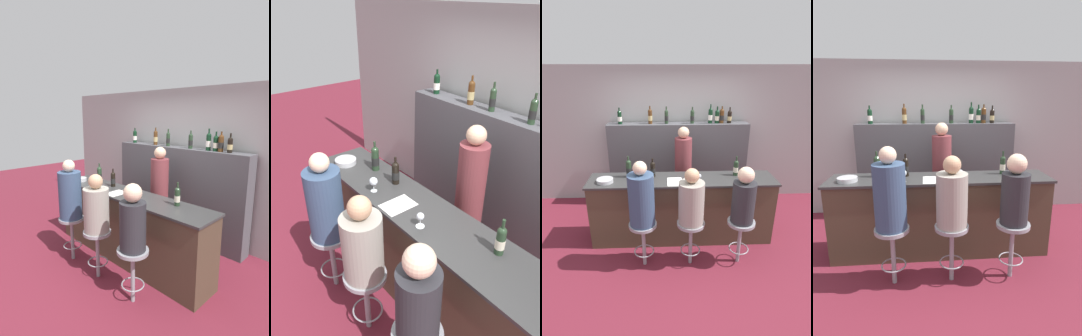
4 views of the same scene
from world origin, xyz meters
The scene contains 26 objects.
ground_plane centered at (0.00, 0.00, 0.00)m, with size 16.00×16.00×0.00m, color maroon.
wall_back centered at (0.00, 1.69, 1.30)m, with size 6.40×0.05×2.60m.
bar_counter centered at (0.00, 0.26, 0.51)m, with size 2.77×0.56×1.02m.
back_bar_cabinet centered at (0.00, 1.47, 0.80)m, with size 2.59×0.28×1.59m.
wine_bottle_counter_0 centered at (-0.79, 0.37, 1.15)m, with size 0.08×0.08×0.33m.
wine_bottle_counter_1 centered at (-0.44, 0.37, 1.14)m, with size 0.07×0.07×0.29m.
wine_bottle_counter_2 centered at (0.82, 0.37, 1.14)m, with size 0.07×0.07×0.30m.
wine_bottle_backbar_0 centered at (-1.06, 1.47, 1.71)m, with size 0.08×0.08×0.29m.
wine_bottle_backbar_1 centered at (-0.51, 1.47, 1.72)m, with size 0.08×0.08×0.32m.
wine_bottle_backbar_2 centered at (-0.22, 1.47, 1.72)m, with size 0.07×0.07×0.31m.
wine_bottle_backbar_3 centered at (0.25, 1.47, 1.72)m, with size 0.07×0.07×0.30m.
wine_bottle_backbar_4 centered at (0.58, 1.47, 1.73)m, with size 0.08×0.08×0.34m.
wine_bottle_backbar_5 centered at (0.71, 1.47, 1.71)m, with size 0.08×0.08×0.30m.
wine_bottle_backbar_6 centered at (0.79, 1.47, 1.72)m, with size 0.08×0.08×0.31m.
wine_bottle_backbar_7 centered at (0.94, 1.47, 1.71)m, with size 0.08×0.08×0.29m.
wine_glass_0 centered at (-0.45, 0.11, 1.12)m, with size 0.08×0.08×0.15m.
wine_glass_1 centered at (0.23, 0.11, 1.11)m, with size 0.07×0.07×0.13m.
metal_bowl centered at (-1.12, 0.18, 1.04)m, with size 0.23×0.23×0.05m.
tasting_menu centered at (-0.12, 0.15, 1.02)m, with size 0.21×0.30×0.00m.
bar_stool_left centered at (-0.55, -0.35, 0.51)m, with size 0.37×0.37×0.66m.
guest_seated_left centered at (-0.55, -0.35, 1.03)m, with size 0.33×0.33×0.86m.
bar_stool_middle centered at (0.08, -0.35, 0.51)m, with size 0.37×0.37×0.66m.
guest_seated_middle centered at (0.08, -0.35, 0.98)m, with size 0.33×0.33×0.76m.
bar_stool_right centered at (0.75, -0.35, 0.51)m, with size 0.37×0.37×0.66m.
guest_seated_right centered at (0.75, -0.35, 1.00)m, with size 0.30×0.30×0.77m.
bartender centered at (0.06, 0.92, 0.77)m, with size 0.29×0.29×1.65m.
Camera 1 is at (2.69, -2.22, 2.15)m, focal length 28.00 mm.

